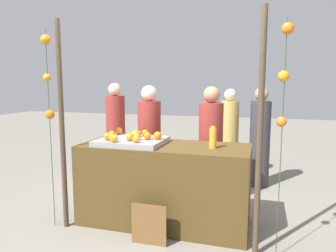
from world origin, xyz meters
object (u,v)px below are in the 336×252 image
at_px(orange_0, 138,134).
at_px(vendor_right, 211,151).
at_px(chalkboard_sign, 149,225).
at_px(vendor_left, 149,147).
at_px(stall_counter, 164,184).
at_px(orange_1, 108,136).
at_px(juice_bottle, 213,138).

xyz_separation_m(orange_0, vendor_right, (0.80, 0.58, -0.28)).
distance_m(chalkboard_sign, vendor_left, 1.42).
xyz_separation_m(stall_counter, vendor_right, (0.43, 0.71, 0.28)).
height_order(orange_1, vendor_left, vendor_left).
bearing_deg(chalkboard_sign, orange_0, 119.43).
distance_m(orange_1, vendor_right, 1.41).
bearing_deg(orange_1, vendor_left, 78.43).
bearing_deg(vendor_left, orange_1, -101.57).
height_order(chalkboard_sign, vendor_left, vendor_left).
height_order(orange_0, juice_bottle, juice_bottle).
bearing_deg(orange_0, juice_bottle, -9.09).
xyz_separation_m(juice_bottle, vendor_left, (-1.00, 0.72, -0.30)).
bearing_deg(vendor_left, vendor_right, 0.67).
relative_size(orange_0, juice_bottle, 0.30).
height_order(stall_counter, juice_bottle, juice_bottle).
relative_size(stall_counter, orange_1, 23.43).
xyz_separation_m(stall_counter, chalkboard_sign, (0.01, -0.54, -0.26)).
bearing_deg(vendor_right, orange_0, -143.88).
relative_size(orange_1, vendor_left, 0.05).
relative_size(orange_0, orange_1, 0.88).
relative_size(juice_bottle, chalkboard_sign, 0.55).
bearing_deg(stall_counter, juice_bottle, -2.48).
distance_m(stall_counter, chalkboard_sign, 0.60).
bearing_deg(orange_0, vendor_left, 96.46).
relative_size(orange_1, juice_bottle, 0.34).
height_order(chalkboard_sign, vendor_right, vendor_right).
bearing_deg(vendor_right, vendor_left, -179.33).
relative_size(orange_0, vendor_left, 0.05).
height_order(stall_counter, vendor_right, vendor_right).
relative_size(orange_1, chalkboard_sign, 0.19).
distance_m(orange_0, orange_1, 0.40).
relative_size(stall_counter, vendor_left, 1.21).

